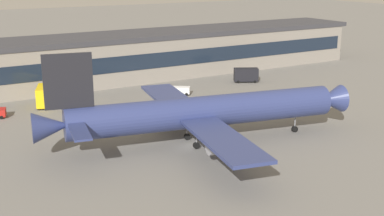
{
  "coord_description": "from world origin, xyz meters",
  "views": [
    {
      "loc": [
        -39.8,
        -66.74,
        28.02
      ],
      "look_at": [
        2.9,
        4.41,
        5.0
      ],
      "focal_mm": 47.64,
      "sensor_mm": 36.0,
      "label": 1
    }
  ],
  "objects_px": {
    "airliner": "(199,112)",
    "stair_truck": "(246,74)",
    "follow_me_car": "(181,90)",
    "catering_truck": "(44,95)"
  },
  "relations": [
    {
      "from": "airliner",
      "to": "catering_truck",
      "type": "xyz_separation_m",
      "value": [
        -15.37,
        36.68,
        -3.04
      ]
    },
    {
      "from": "airliner",
      "to": "stair_truck",
      "type": "xyz_separation_m",
      "value": [
        34.29,
        33.3,
        -3.36
      ]
    },
    {
      "from": "follow_me_car",
      "to": "catering_truck",
      "type": "height_order",
      "value": "catering_truck"
    },
    {
      "from": "stair_truck",
      "to": "airliner",
      "type": "bearing_deg",
      "value": -135.84
    },
    {
      "from": "catering_truck",
      "to": "follow_me_car",
      "type": "bearing_deg",
      "value": -12.34
    },
    {
      "from": "airliner",
      "to": "follow_me_car",
      "type": "bearing_deg",
      "value": 65.58
    },
    {
      "from": "stair_truck",
      "to": "follow_me_car",
      "type": "bearing_deg",
      "value": -171.69
    },
    {
      "from": "follow_me_car",
      "to": "stair_truck",
      "type": "distance_m",
      "value": 20.76
    },
    {
      "from": "follow_me_car",
      "to": "stair_truck",
      "type": "bearing_deg",
      "value": 8.31
    },
    {
      "from": "airliner",
      "to": "follow_me_car",
      "type": "height_order",
      "value": "airliner"
    }
  ]
}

